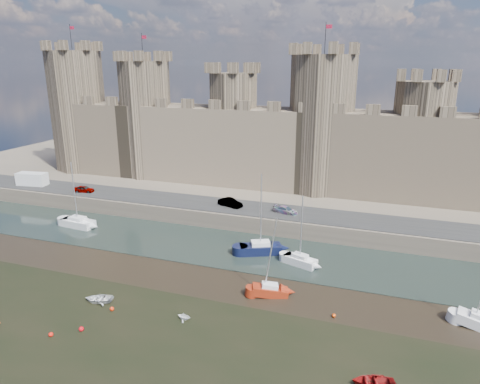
# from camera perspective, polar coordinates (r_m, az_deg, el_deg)

# --- Properties ---
(ground) EXTENTS (160.00, 160.00, 0.00)m
(ground) POSITION_cam_1_polar(r_m,az_deg,el_deg) (37.72, -5.88, -23.19)
(ground) COLOR black
(ground) RESTS_ON ground
(water_channel) EXTENTS (160.00, 12.00, 0.08)m
(water_channel) POSITION_cam_1_polar(r_m,az_deg,el_deg) (56.98, 4.27, -8.31)
(water_channel) COLOR black
(water_channel) RESTS_ON ground
(quay) EXTENTS (160.00, 60.00, 2.50)m
(quay) POSITION_cam_1_polar(r_m,az_deg,el_deg) (89.93, 10.14, 1.78)
(quay) COLOR #4C443A
(quay) RESTS_ON ground
(road) EXTENTS (160.00, 7.00, 0.10)m
(road) POSITION_cam_1_polar(r_m,az_deg,el_deg) (65.05, 6.57, -2.72)
(road) COLOR black
(road) RESTS_ON quay
(castle) EXTENTS (108.50, 11.00, 29.00)m
(castle) POSITION_cam_1_polar(r_m,az_deg,el_deg) (76.24, 8.63, 7.19)
(castle) COLOR #42382B
(castle) RESTS_ON quay
(car_0) EXTENTS (3.70, 1.94, 1.20)m
(car_0) POSITION_cam_1_polar(r_m,az_deg,el_deg) (79.37, -20.09, 0.36)
(car_0) COLOR gray
(car_0) RESTS_ON quay
(car_1) EXTENTS (4.32, 2.61, 1.34)m
(car_1) POSITION_cam_1_polar(r_m,az_deg,el_deg) (67.08, -1.31, -1.44)
(car_1) COLOR gray
(car_1) RESTS_ON quay
(car_2) EXTENTS (3.95, 2.30, 1.08)m
(car_2) POSITION_cam_1_polar(r_m,az_deg,el_deg) (64.55, 6.11, -2.41)
(car_2) COLOR gray
(car_2) RESTS_ON quay
(van) EXTENTS (5.68, 2.92, 2.37)m
(van) POSITION_cam_1_polar(r_m,az_deg,el_deg) (87.52, -25.97, 1.55)
(van) COLOR silver
(van) RESTS_ON quay
(sailboat_0) EXTENTS (5.57, 2.57, 10.11)m
(sailboat_0) POSITION_cam_1_polar(r_m,az_deg,el_deg) (70.26, -20.82, -3.78)
(sailboat_0) COLOR silver
(sailboat_0) RESTS_ON ground
(sailboat_1) EXTENTS (5.81, 4.13, 10.86)m
(sailboat_1) POSITION_cam_1_polar(r_m,az_deg,el_deg) (56.83, 2.75, -7.46)
(sailboat_1) COLOR black
(sailboat_1) RESTS_ON ground
(sailboat_2) EXTENTS (4.48, 2.87, 9.02)m
(sailboat_2) POSITION_cam_1_polar(r_m,az_deg,el_deg) (54.29, 8.00, -8.94)
(sailboat_2) COLOR silver
(sailboat_2) RESTS_ON ground
(sailboat_4) EXTENTS (4.16, 2.69, 9.07)m
(sailboat_4) POSITION_cam_1_polar(r_m,az_deg,el_deg) (47.51, 4.00, -12.88)
(sailboat_4) COLOR maroon
(sailboat_4) RESTS_ON ground
(dinghy_3) EXTENTS (1.39, 1.20, 0.72)m
(dinghy_3) POSITION_cam_1_polar(r_m,az_deg,el_deg) (44.00, -7.46, -16.14)
(dinghy_3) COLOR white
(dinghy_3) RESTS_ON ground
(dinghy_4) EXTENTS (3.84, 3.17, 0.69)m
(dinghy_4) POSITION_cam_1_polar(r_m,az_deg,el_deg) (37.95, 17.32, -23.02)
(dinghy_4) COLOR maroon
(dinghy_4) RESTS_ON ground
(dinghy_6) EXTENTS (3.41, 2.66, 0.65)m
(dinghy_6) POSITION_cam_1_polar(r_m,az_deg,el_deg) (48.84, -18.31, -13.38)
(dinghy_6) COLOR silver
(dinghy_6) RESTS_ON ground
(buoy_0) EXTENTS (0.47, 0.47, 0.47)m
(buoy_0) POSITION_cam_1_polar(r_m,az_deg,el_deg) (44.75, -20.40, -16.74)
(buoy_0) COLOR red
(buoy_0) RESTS_ON ground
(buoy_1) EXTENTS (0.44, 0.44, 0.44)m
(buoy_1) POSITION_cam_1_polar(r_m,az_deg,el_deg) (46.93, -16.70, -14.70)
(buoy_1) COLOR red
(buoy_1) RESTS_ON ground
(buoy_3) EXTENTS (0.40, 0.40, 0.40)m
(buoy_3) POSITION_cam_1_polar(r_m,az_deg,el_deg) (45.08, 12.41, -15.78)
(buoy_3) COLOR #D03E09
(buoy_3) RESTS_ON ground
(buoy_4) EXTENTS (0.43, 0.43, 0.43)m
(buoy_4) POSITION_cam_1_polar(r_m,az_deg,el_deg) (45.04, -23.90, -16.98)
(buoy_4) COLOR red
(buoy_4) RESTS_ON ground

